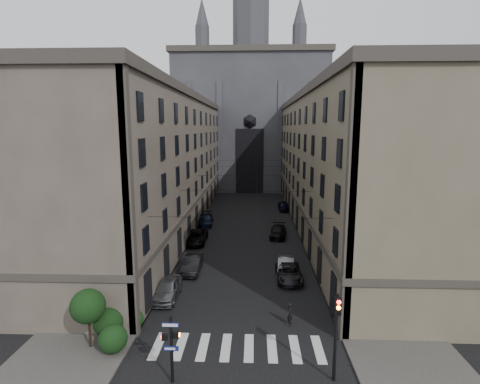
# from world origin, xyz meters

# --- Properties ---
(sidewalk_left) EXTENTS (7.00, 80.00, 0.15)m
(sidewalk_left) POSITION_xyz_m (-10.50, 36.00, 0.07)
(sidewalk_left) COLOR #383533
(sidewalk_left) RESTS_ON ground
(sidewalk_right) EXTENTS (7.00, 80.00, 0.15)m
(sidewalk_right) POSITION_xyz_m (10.50, 36.00, 0.07)
(sidewalk_right) COLOR #383533
(sidewalk_right) RESTS_ON ground
(zebra_crossing) EXTENTS (11.00, 3.20, 0.01)m
(zebra_crossing) POSITION_xyz_m (0.00, 5.00, 0.01)
(zebra_crossing) COLOR beige
(zebra_crossing) RESTS_ON ground
(building_left) EXTENTS (13.60, 60.60, 18.85)m
(building_left) POSITION_xyz_m (-13.44, 36.00, 9.34)
(building_left) COLOR #4D433B
(building_left) RESTS_ON ground
(building_right) EXTENTS (13.60, 60.60, 18.85)m
(building_right) POSITION_xyz_m (13.44, 36.00, 9.34)
(building_right) COLOR brown
(building_right) RESTS_ON ground
(gothic_tower) EXTENTS (35.00, 23.00, 58.00)m
(gothic_tower) POSITION_xyz_m (0.00, 74.96, 17.80)
(gothic_tower) COLOR #2D2D33
(gothic_tower) RESTS_ON ground
(pedestrian_signal_left) EXTENTS (1.02, 0.38, 4.00)m
(pedestrian_signal_left) POSITION_xyz_m (-3.51, 1.50, 2.32)
(pedestrian_signal_left) COLOR black
(pedestrian_signal_left) RESTS_ON ground
(traffic_light_right) EXTENTS (0.34, 0.50, 5.20)m
(traffic_light_right) POSITION_xyz_m (5.60, 1.92, 3.29)
(traffic_light_right) COLOR black
(traffic_light_right) RESTS_ON ground
(shrub_cluster) EXTENTS (3.90, 4.40, 3.90)m
(shrub_cluster) POSITION_xyz_m (-8.72, 5.01, 1.80)
(shrub_cluster) COLOR black
(shrub_cluster) RESTS_ON sidewalk_left
(tram_wires) EXTENTS (14.00, 60.00, 0.43)m
(tram_wires) POSITION_xyz_m (0.00, 35.63, 7.25)
(tram_wires) COLOR black
(tram_wires) RESTS_ON ground
(car_left_near) EXTENTS (1.94, 4.83, 1.64)m
(car_left_near) POSITION_xyz_m (-6.20, 11.94, 0.82)
(car_left_near) COLOR slate
(car_left_near) RESTS_ON ground
(car_left_midnear) EXTENTS (1.66, 4.73, 1.56)m
(car_left_midnear) POSITION_xyz_m (-5.07, 17.87, 0.78)
(car_left_midnear) COLOR black
(car_left_midnear) RESTS_ON ground
(car_left_midfar) EXTENTS (2.60, 5.61, 1.56)m
(car_left_midfar) POSITION_xyz_m (-6.20, 27.24, 0.78)
(car_left_midfar) COLOR black
(car_left_midfar) RESTS_ON ground
(car_left_far) EXTENTS (2.54, 5.55, 1.57)m
(car_left_far) POSITION_xyz_m (-6.17, 36.10, 0.79)
(car_left_far) COLOR black
(car_left_far) RESTS_ON ground
(car_right_near) EXTENTS (1.95, 4.59, 1.47)m
(car_right_near) POSITION_xyz_m (4.20, 17.99, 0.74)
(car_right_near) COLOR gray
(car_right_near) RESTS_ON ground
(car_right_midnear) EXTENTS (2.36, 5.07, 1.41)m
(car_right_midnear) POSITION_xyz_m (4.35, 16.20, 0.70)
(car_right_midnear) COLOR black
(car_right_midnear) RESTS_ON ground
(car_right_midfar) EXTENTS (2.62, 5.20, 1.45)m
(car_right_midfar) POSITION_xyz_m (4.20, 30.28, 0.72)
(car_right_midfar) COLOR black
(car_right_midfar) RESTS_ON ground
(car_right_far) EXTENTS (1.99, 4.62, 1.55)m
(car_right_far) POSITION_xyz_m (6.20, 46.51, 0.78)
(car_right_far) COLOR black
(car_right_far) RESTS_ON ground
(pedestrian) EXTENTS (0.55, 0.69, 1.67)m
(pedestrian) POSITION_xyz_m (3.70, 8.00, 0.84)
(pedestrian) COLOR black
(pedestrian) RESTS_ON ground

